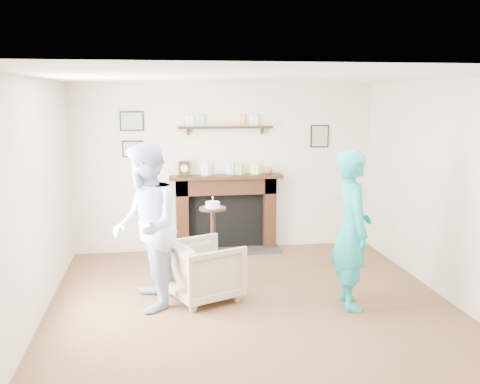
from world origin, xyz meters
name	(u,v)px	position (x,y,z in m)	size (l,w,h in m)	color
ground	(255,312)	(0.00, 0.00, 0.00)	(5.00, 5.00, 0.00)	brown
room_shell	(245,156)	(0.00, 0.69, 1.62)	(4.54, 5.02, 2.52)	#F2E7CD
armchair	(205,298)	(-0.50, 0.48, 0.00)	(0.73, 0.75, 0.68)	tan
man	(148,306)	(-1.15, 0.33, 0.00)	(0.89, 0.70, 1.84)	silver
woman	(349,305)	(1.08, 0.02, 0.00)	(0.64, 0.42, 1.75)	teal
pedestal_table	(213,229)	(-0.34, 1.10, 0.66)	(0.34, 0.34, 1.08)	black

